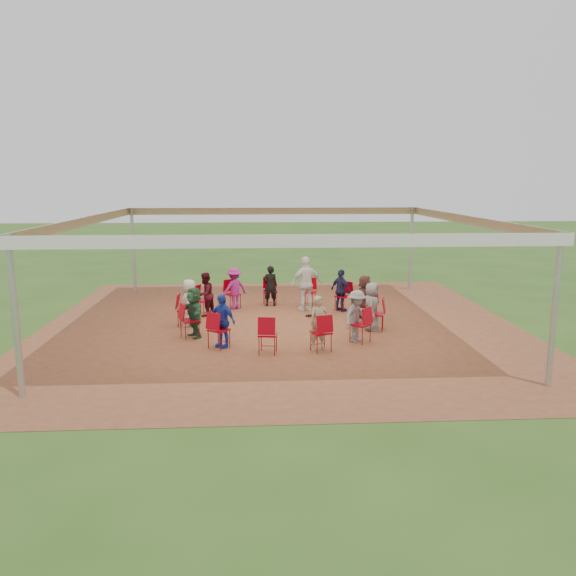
{
  "coord_description": "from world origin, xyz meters",
  "views": [
    {
      "loc": [
        -0.67,
        -15.07,
        3.92
      ],
      "look_at": [
        0.23,
        0.3,
        0.99
      ],
      "focal_mm": 35.0,
      "sensor_mm": 36.0,
      "label": 1
    }
  ],
  "objects": [
    {
      "name": "standing_person",
      "position": [
        0.87,
        1.74,
        0.85
      ],
      "size": [
        1.1,
        0.8,
        1.68
      ],
      "primitive_type": "imported",
      "rotation": [
        0.0,
        0.0,
        3.48
      ],
      "color": "white",
      "rests_on": "ground"
    },
    {
      "name": "person_seated_0",
      "position": [
        2.4,
        -0.68,
        0.65
      ],
      "size": [
        0.51,
        0.71,
        1.29
      ],
      "primitive_type": "imported",
      "rotation": [
        0.0,
        0.0,
        1.29
      ],
      "color": "gray",
      "rests_on": "ground"
    },
    {
      "name": "chair_0",
      "position": [
        2.51,
        -0.72,
        0.45
      ],
      "size": [
        0.54,
        0.52,
        0.9
      ],
      "primitive_type": null,
      "rotation": [
        0.0,
        0.0,
        1.29
      ],
      "color": "#A4000E",
      "rests_on": "ground"
    },
    {
      "name": "tent",
      "position": [
        0.0,
        0.0,
        2.37
      ],
      "size": [
        10.33,
        10.33,
        3.0
      ],
      "color": "#B2B2B7",
      "rests_on": "ground"
    },
    {
      "name": "chair_7",
      "position": [
        -2.61,
        0.09,
        0.45
      ],
      "size": [
        0.45,
        0.44,
        0.9
      ],
      "primitive_type": null,
      "rotation": [
        0.0,
        0.0,
        -1.61
      ],
      "color": "#A4000E",
      "rests_on": "ground"
    },
    {
      "name": "person_seated_1",
      "position": [
        2.44,
        0.51,
        0.65
      ],
      "size": [
        0.68,
        1.27,
        1.29
      ],
      "primitive_type": "imported",
      "rotation": [
        0.0,
        0.0,
        1.78
      ],
      "color": "brown",
      "rests_on": "ground"
    },
    {
      "name": "person_seated_4",
      "position": [
        -1.34,
        2.1,
        0.65
      ],
      "size": [
        0.93,
        0.8,
        1.29
      ],
      "primitive_type": "imported",
      "rotation": [
        0.0,
        0.0,
        -2.57
      ],
      "color": "#961A74",
      "rests_on": "ground"
    },
    {
      "name": "person_seated_5",
      "position": [
        -2.16,
        1.24,
        0.65
      ],
      "size": [
        0.63,
        0.73,
        1.29
      ],
      "primitive_type": "imported",
      "rotation": [
        0.0,
        0.0,
        -2.09
      ],
      "color": "#3E0A14",
      "rests_on": "ground"
    },
    {
      "name": "cable_coil",
      "position": [
        0.94,
        0.95,
        0.02
      ],
      "size": [
        0.32,
        0.32,
        0.03
      ],
      "rotation": [
        0.0,
        0.0,
        0.11
      ],
      "color": "black",
      "rests_on": "ground"
    },
    {
      "name": "chair_2",
      "position": [
        2.02,
        1.66,
        0.45
      ],
      "size": [
        0.61,
        0.6,
        0.9
      ],
      "primitive_type": null,
      "rotation": [
        0.0,
        0.0,
        2.26
      ],
      "color": "#A4000E",
      "rests_on": "ground"
    },
    {
      "name": "ground",
      "position": [
        0.0,
        0.0,
        0.0
      ],
      "size": [
        80.0,
        80.0,
        0.0
      ],
      "primitive_type": "plane",
      "color": "#2E5219",
      "rests_on": "ground"
    },
    {
      "name": "person_seated_7",
      "position": [
        -2.25,
        -1.08,
        0.65
      ],
      "size": [
        0.92,
        1.28,
        1.29
      ],
      "primitive_type": "imported",
      "rotation": [
        0.0,
        0.0,
        -1.12
      ],
      "color": "#285335",
      "rests_on": "ground"
    },
    {
      "name": "chair_5",
      "position": [
        -1.41,
        2.2,
        0.45
      ],
      "size": [
        0.59,
        0.6,
        0.9
      ],
      "primitive_type": null,
      "rotation": [
        0.0,
        0.0,
        -2.57
      ],
      "color": "#A4000E",
      "rests_on": "ground"
    },
    {
      "name": "chair_6",
      "position": [
        -2.27,
        1.3,
        0.45
      ],
      "size": [
        0.59,
        0.58,
        0.9
      ],
      "primitive_type": null,
      "rotation": [
        0.0,
        0.0,
        -2.09
      ],
      "color": "#A4000E",
      "rests_on": "ground"
    },
    {
      "name": "person_seated_2",
      "position": [
        1.92,
        1.59,
        0.65
      ],
      "size": [
        0.78,
        0.83,
        1.29
      ],
      "primitive_type": "imported",
      "rotation": [
        0.0,
        0.0,
        2.26
      ],
      "color": "#201F44",
      "rests_on": "ground"
    },
    {
      "name": "laptop",
      "position": [
        2.24,
        -0.64,
        0.61
      ],
      "size": [
        0.3,
        0.35,
        0.2
      ],
      "rotation": [
        0.0,
        0.0,
        1.29
      ],
      "color": "#B7B7BC",
      "rests_on": "ground"
    },
    {
      "name": "chair_4",
      "position": [
        -0.22,
        2.6,
        0.45
      ],
      "size": [
        0.46,
        0.47,
        0.9
      ],
      "primitive_type": null,
      "rotation": [
        0.0,
        0.0,
        -3.06
      ],
      "color": "#A4000E",
      "rests_on": "ground"
    },
    {
      "name": "chair_8",
      "position": [
        -2.36,
        -1.13,
        0.45
      ],
      "size": [
        0.58,
        0.57,
        0.9
      ],
      "primitive_type": null,
      "rotation": [
        0.0,
        0.0,
        -1.12
      ],
      "color": "#A4000E",
      "rests_on": "ground"
    },
    {
      "name": "person_seated_6",
      "position": [
        -2.49,
        0.09,
        0.65
      ],
      "size": [
        0.38,
        0.64,
        1.29
      ],
      "primitive_type": "imported",
      "rotation": [
        0.0,
        0.0,
        -1.61
      ],
      "color": "beige",
      "rests_on": "ground"
    },
    {
      "name": "chair_10",
      "position": [
        -0.41,
        -2.58,
        0.45
      ],
      "size": [
        0.48,
        0.5,
        0.9
      ],
      "primitive_type": null,
      "rotation": [
        0.0,
        0.0,
        -0.16
      ],
      "color": "#A4000E",
      "rests_on": "ground"
    },
    {
      "name": "dirt_patch",
      "position": [
        0.0,
        0.0,
        0.01
      ],
      "size": [
        13.0,
        13.0,
        0.0
      ],
      "primitive_type": "plane",
      "color": "brown",
      "rests_on": "ground"
    },
    {
      "name": "chair_3",
      "position": [
        1.01,
        2.41,
        0.45
      ],
      "size": [
        0.56,
        0.57,
        0.9
      ],
      "primitive_type": null,
      "rotation": [
        0.0,
        0.0,
        2.74
      ],
      "color": "#A4000E",
      "rests_on": "ground"
    },
    {
      "name": "chair_11",
      "position": [
        0.84,
        -2.47,
        0.45
      ],
      "size": [
        0.54,
        0.55,
        0.9
      ],
      "primitive_type": null,
      "rotation": [
        0.0,
        0.0,
        0.33
      ],
      "color": "#A4000E",
      "rests_on": "ground"
    },
    {
      "name": "chair_9",
      "position": [
        -1.56,
        -2.1,
        0.45
      ],
      "size": [
        0.6,
        0.6,
        0.9
      ],
      "primitive_type": null,
      "rotation": [
        0.0,
        0.0,
        -0.64
      ],
      "color": "#A4000E",
      "rests_on": "ground"
    },
    {
      "name": "chair_1",
      "position": [
        2.56,
        0.53,
        0.45
      ],
      "size": [
        0.52,
        0.5,
        0.9
      ],
      "primitive_type": null,
      "rotation": [
        0.0,
        0.0,
        1.78
      ],
      "color": "#A4000E",
      "rests_on": "ground"
    },
    {
      "name": "person_seated_10",
      "position": [
        1.81,
        -1.72,
        0.65
      ],
      "size": [
        0.88,
        0.89,
        1.29
      ],
      "primitive_type": "imported",
      "rotation": [
        0.0,
        0.0,
        0.81
      ],
      "color": "gray",
      "rests_on": "ground"
    },
    {
      "name": "person_seated_9",
      "position": [
        0.8,
        -2.36,
        0.65
      ],
      "size": [
        0.55,
        0.45,
        1.29
      ],
      "primitive_type": "imported",
      "rotation": [
        0.0,
        0.0,
        0.33
      ],
      "color": "#9E8465",
      "rests_on": "ground"
    },
    {
      "name": "person_seated_8",
      "position": [
        -1.49,
        -2.0,
        0.65
      ],
      "size": [
        0.84,
        0.76,
        1.29
      ],
      "primitive_type": "imported",
      "rotation": [
        0.0,
        0.0,
        -0.64
      ],
      "color": "#2339B0",
      "rests_on": "ground"
    },
    {
      "name": "chair_12",
      "position": [
        1.89,
        -1.8,
        0.45
      ],
      "size": [
        0.61,
        0.61,
        0.9
      ],
      "primitive_type": null,
      "rotation": [
        0.0,
        0.0,
        0.81
      ],
      "color": "#A4000E",
      "rests_on": "ground"
    },
    {
      "name": "person_seated_3",
      "position": [
        -0.21,
        2.48,
        0.65
      ],
      "size": [
        0.5,
        0.35,
        1.29
      ],
      "primitive_type": "imported",
      "rotation": [
        0.0,
        0.0,
        -3.06
      ],
      "color": "black",
      "rests_on": "ground"
    }
  ]
}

